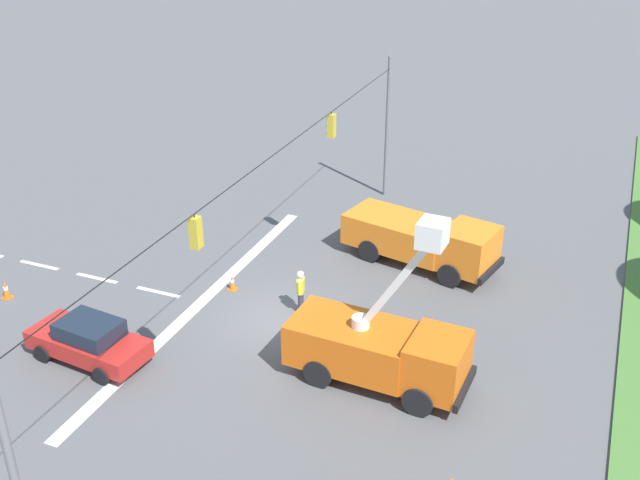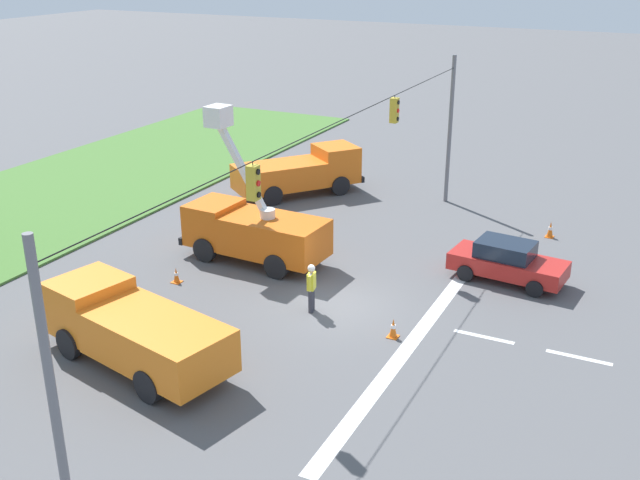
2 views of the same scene
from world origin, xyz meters
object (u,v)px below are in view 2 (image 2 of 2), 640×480
at_px(traffic_cone_foreground_right, 176,276).
at_px(utility_truck_bucket_lift, 253,229).
at_px(utility_truck_support_near, 132,328).
at_px(traffic_cone_mid_right, 393,328).
at_px(traffic_cone_foreground_left, 550,230).
at_px(sedan_red, 507,261).
at_px(utility_truck_support_far, 302,172).
at_px(road_worker, 311,285).

bearing_deg(traffic_cone_foreground_right, utility_truck_bucket_lift, -26.10).
distance_m(utility_truck_support_near, traffic_cone_mid_right, 8.26).
xyz_separation_m(traffic_cone_foreground_left, traffic_cone_mid_right, (-11.51, 2.94, -0.03)).
bearing_deg(utility_truck_support_near, sedan_red, -38.17).
bearing_deg(traffic_cone_mid_right, utility_truck_bucket_lift, 64.51).
bearing_deg(utility_truck_bucket_lift, utility_truck_support_near, -174.02).
distance_m(utility_truck_support_far, traffic_cone_foreground_left, 12.68).
bearing_deg(utility_truck_bucket_lift, traffic_cone_foreground_right, 153.90).
bearing_deg(traffic_cone_foreground_right, utility_truck_support_far, 3.73).
xyz_separation_m(utility_truck_support_near, road_worker, (5.52, -3.26, -0.20)).
height_order(utility_truck_bucket_lift, traffic_cone_mid_right, utility_truck_bucket_lift).
bearing_deg(sedan_red, traffic_cone_foreground_right, 117.12).
bearing_deg(utility_truck_support_near, utility_truck_bucket_lift, 5.98).
bearing_deg(traffic_cone_foreground_left, utility_truck_support_far, 87.03).
xyz_separation_m(utility_truck_support_near, sedan_red, (11.13, -8.75, -0.41)).
bearing_deg(utility_truck_support_far, road_worker, -151.03).
bearing_deg(traffic_cone_foreground_left, sedan_red, 172.82).
distance_m(utility_truck_support_far, road_worker, 13.34).
distance_m(utility_truck_bucket_lift, traffic_cone_foreground_left, 13.09).
bearing_deg(utility_truck_support_far, utility_truck_support_near, -169.44).
height_order(utility_truck_support_far, traffic_cone_foreground_left, utility_truck_support_far).
relative_size(road_worker, traffic_cone_foreground_right, 2.95).
height_order(sedan_red, traffic_cone_mid_right, sedan_red).
height_order(sedan_red, road_worker, road_worker).
height_order(utility_truck_support_near, sedan_red, utility_truck_support_near).
bearing_deg(traffic_cone_mid_right, road_worker, 81.30).
distance_m(utility_truck_support_near, traffic_cone_foreground_right, 5.99).
distance_m(utility_truck_support_far, sedan_red, 13.41).
distance_m(utility_truck_bucket_lift, utility_truck_support_far, 8.95).
bearing_deg(road_worker, traffic_cone_foreground_left, -29.26).
bearing_deg(road_worker, traffic_cone_foreground_right, 91.19).
bearing_deg(utility_truck_support_far, traffic_cone_foreground_right, -176.27).
xyz_separation_m(traffic_cone_foreground_left, traffic_cone_foreground_right, (-11.13, 11.86, -0.07)).
height_order(utility_truck_bucket_lift, traffic_cone_foreground_right, utility_truck_bucket_lift).
height_order(utility_truck_bucket_lift, utility_truck_support_near, utility_truck_bucket_lift).
bearing_deg(road_worker, traffic_cone_mid_right, -98.70).
height_order(road_worker, traffic_cone_mid_right, road_worker).
bearing_deg(utility_truck_support_near, traffic_cone_foreground_right, 24.27).
height_order(traffic_cone_foreground_left, traffic_cone_foreground_right, traffic_cone_foreground_left).
bearing_deg(road_worker, utility_truck_bucket_lift, 53.91).
relative_size(utility_truck_bucket_lift, traffic_cone_foreground_right, 10.29).
distance_m(road_worker, traffic_cone_foreground_right, 5.74).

